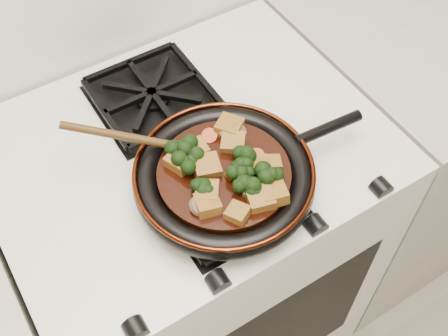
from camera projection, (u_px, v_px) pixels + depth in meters
stove at (196, 254)px, 1.45m from camera, size 0.76×0.60×0.90m
burner_grate_front at (225, 192)px, 1.01m from camera, size 0.23×0.23×0.03m
burner_grate_back at (152, 96)px, 1.15m from camera, size 0.23×0.23×0.03m
skillet at (225, 176)px, 0.99m from camera, size 0.45×0.32×0.05m
braising_sauce at (224, 175)px, 0.99m from camera, size 0.24×0.24×0.02m
tofu_cube_0 at (208, 204)px, 0.93m from camera, size 0.05×0.05×0.03m
tofu_cube_1 at (207, 193)px, 0.94m from camera, size 0.06×0.06×0.02m
tofu_cube_2 at (260, 199)px, 0.94m from camera, size 0.05×0.05×0.02m
tofu_cube_3 at (262, 165)px, 0.98m from camera, size 0.05×0.05×0.02m
tofu_cube_4 at (197, 149)px, 1.00m from camera, size 0.04×0.04×0.03m
tofu_cube_5 at (270, 164)px, 0.98m from camera, size 0.05×0.04×0.03m
tofu_cube_6 at (274, 195)px, 0.94m from camera, size 0.05×0.05×0.03m
tofu_cube_7 at (238, 213)px, 0.92m from camera, size 0.05×0.05×0.02m
tofu_cube_8 at (206, 167)px, 0.98m from camera, size 0.06×0.06×0.03m
tofu_cube_9 at (179, 162)px, 0.98m from camera, size 0.05×0.06×0.03m
tofu_cube_10 at (233, 143)px, 1.01m from camera, size 0.06×0.06×0.03m
tofu_cube_11 at (229, 127)px, 1.03m from camera, size 0.06×0.06×0.03m
broccoli_floret_0 at (246, 192)px, 0.94m from camera, size 0.08×0.09×0.06m
broccoli_floret_1 at (198, 157)px, 0.99m from camera, size 0.09×0.09×0.06m
broccoli_floret_2 at (269, 175)px, 0.96m from camera, size 0.08×0.08×0.06m
broccoli_floret_3 at (201, 190)px, 0.95m from camera, size 0.09×0.09×0.07m
broccoli_floret_4 at (186, 165)px, 0.97m from camera, size 0.08×0.08×0.06m
broccoli_floret_5 at (239, 173)px, 0.96m from camera, size 0.07×0.06×0.06m
broccoli_floret_6 at (182, 150)px, 0.99m from camera, size 0.09×0.10×0.08m
broccoli_floret_7 at (183, 148)px, 1.00m from camera, size 0.08×0.09×0.06m
broccoli_floret_8 at (248, 159)px, 0.98m from camera, size 0.08×0.09×0.07m
carrot_coin_0 at (210, 136)px, 1.02m from camera, size 0.03×0.03×0.02m
carrot_coin_1 at (233, 173)px, 0.97m from camera, size 0.03×0.03×0.02m
carrot_coin_2 at (245, 165)px, 0.98m from camera, size 0.03×0.03×0.02m
carrot_coin_3 at (266, 168)px, 0.98m from camera, size 0.03×0.03×0.02m
carrot_coin_4 at (257, 156)px, 0.99m from camera, size 0.03×0.03×0.02m
mushroom_slice_0 at (200, 206)px, 0.93m from camera, size 0.05×0.05×0.03m
mushroom_slice_1 at (270, 184)px, 0.96m from camera, size 0.04×0.04×0.02m
mushroom_slice_2 at (237, 133)px, 1.02m from camera, size 0.05×0.04×0.03m
mushroom_slice_3 at (228, 132)px, 1.02m from camera, size 0.04×0.04×0.03m
wooden_spoon at (155, 142)px, 0.99m from camera, size 0.14×0.10×0.23m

